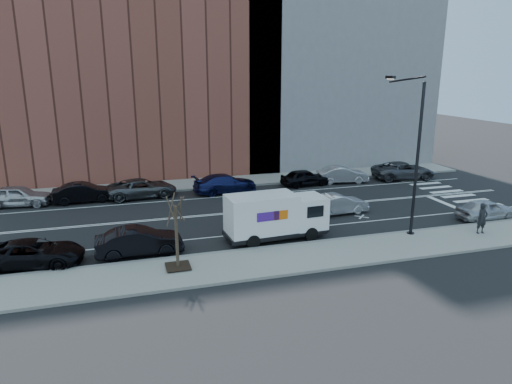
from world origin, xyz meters
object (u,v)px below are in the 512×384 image
fedex_van (275,216)px  driving_sedan (338,204)px  far_parked_b (84,193)px  near_parked_front (486,209)px  pedestrian (482,218)px  far_parked_a (18,196)px

fedex_van → driving_sedan: size_ratio=1.46×
far_parked_b → near_parked_front: (25.89, -11.91, -0.05)m
far_parked_b → driving_sedan: size_ratio=1.06×
driving_sedan → pedestrian: 8.96m
far_parked_a → pedestrian: (27.86, -14.58, 0.30)m
fedex_van → far_parked_a: (-15.83, 11.64, -0.67)m
fedex_van → driving_sedan: 6.70m
fedex_van → far_parked_a: size_ratio=1.35×
pedestrian → far_parked_b: bearing=148.7°
far_parked_a → driving_sedan: far_parked_a is taller
driving_sedan → far_parked_b: bearing=59.5°
near_parked_front → fedex_van: bearing=86.9°
near_parked_front → far_parked_a: bearing=67.1°
pedestrian → fedex_van: bearing=166.6°
near_parked_front → pedestrian: pedestrian is taller
near_parked_front → driving_sedan: bearing=65.1°
far_parked_a → pedestrian: 31.44m
far_parked_a → fedex_van: bearing=-118.7°
far_parked_b → far_parked_a: bearing=84.8°
fedex_van → near_parked_front: (14.60, -0.49, -0.75)m
near_parked_front → pedestrian: 3.57m
far_parked_a → driving_sedan: (21.55, -8.23, -0.08)m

